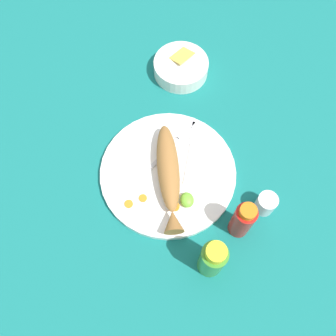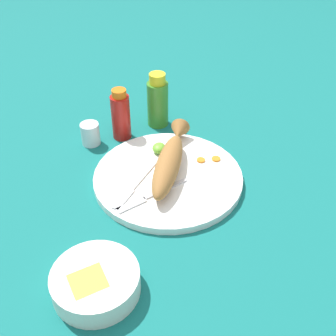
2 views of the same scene
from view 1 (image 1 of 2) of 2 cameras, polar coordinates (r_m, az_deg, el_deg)
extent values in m
plane|color=#146B66|center=(0.98, 0.00, -0.92)|extent=(4.00, 4.00, 0.00)
cylinder|color=white|center=(0.97, 0.00, -0.70)|extent=(0.35, 0.35, 0.02)
ellipsoid|color=#996633|center=(0.94, 0.00, 0.19)|extent=(0.24, 0.08, 0.05)
cone|color=#996633|center=(0.89, 0.80, -8.15)|extent=(0.06, 0.05, 0.05)
cube|color=silver|center=(0.98, -0.69, 2.30)|extent=(0.08, 0.09, 0.00)
cube|color=silver|center=(1.02, 2.64, 5.90)|extent=(0.06, 0.06, 0.00)
cube|color=silver|center=(0.97, 3.14, 0.61)|extent=(0.11, 0.05, 0.00)
cube|color=silver|center=(1.01, 3.98, 5.28)|extent=(0.07, 0.04, 0.00)
cylinder|color=orange|center=(0.93, -6.01, -5.47)|extent=(0.02, 0.02, 0.00)
cylinder|color=orange|center=(0.94, -3.84, -4.61)|extent=(0.02, 0.02, 0.00)
cylinder|color=orange|center=(0.93, 0.82, -5.93)|extent=(0.02, 0.02, 0.00)
ellipsoid|color=#6BB233|center=(0.92, 2.92, -4.87)|extent=(0.04, 0.03, 0.02)
cylinder|color=#B21914|center=(0.89, 11.23, -7.90)|extent=(0.05, 0.05, 0.12)
cylinder|color=orange|center=(0.82, 12.11, -6.49)|extent=(0.04, 0.04, 0.02)
cylinder|color=#3D8428|center=(0.86, 6.72, -13.70)|extent=(0.06, 0.06, 0.13)
cylinder|color=yellow|center=(0.78, 7.34, -12.65)|extent=(0.04, 0.04, 0.03)
cylinder|color=silver|center=(0.95, 14.67, -5.28)|extent=(0.05, 0.05, 0.06)
cylinder|color=white|center=(0.96, 14.45, -5.60)|extent=(0.04, 0.04, 0.03)
cylinder|color=white|center=(1.14, 1.98, 15.07)|extent=(0.16, 0.16, 0.05)
cylinder|color=olive|center=(1.12, 2.01, 15.54)|extent=(0.14, 0.14, 0.02)
cube|color=gold|center=(1.13, 1.75, 16.93)|extent=(0.09, 0.09, 0.02)
camera|label=2|loc=(1.17, -17.11, 51.78)|focal=45.00mm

